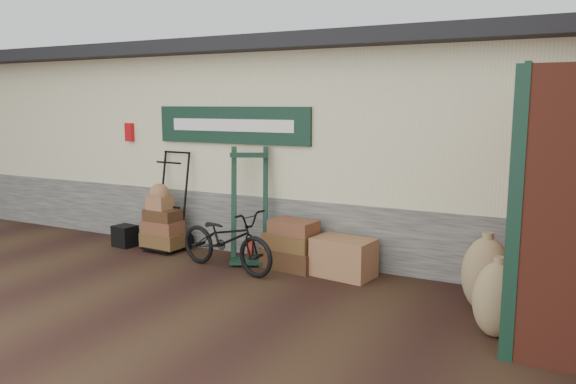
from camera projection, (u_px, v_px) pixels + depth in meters
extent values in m
plane|color=black|center=(214.00, 272.00, 7.66)|extent=(80.00, 80.00, 0.00)
cube|color=#4C4C47|center=(302.00, 206.00, 10.00)|extent=(14.00, 3.54, 0.90)
cube|color=beige|center=(302.00, 122.00, 9.77)|extent=(14.00, 3.50, 2.10)
cube|color=black|center=(298.00, 54.00, 9.46)|extent=(14.40, 4.10, 0.20)
cube|color=black|center=(232.00, 125.00, 8.34)|extent=(2.60, 0.06, 0.55)
cube|color=white|center=(231.00, 125.00, 8.31)|extent=(2.10, 0.01, 0.18)
cube|color=#B30C11|center=(130.00, 132.00, 9.26)|extent=(0.14, 0.10, 0.30)
cube|color=black|center=(514.00, 217.00, 4.84)|extent=(0.12, 0.12, 2.60)
cube|color=#194C2D|center=(536.00, 96.00, 5.72)|extent=(0.04, 2.40, 0.28)
cube|color=black|center=(537.00, 76.00, 5.68)|extent=(0.05, 2.50, 0.14)
cube|color=brown|center=(344.00, 257.00, 7.43)|extent=(0.84, 0.61, 0.51)
cube|color=black|center=(125.00, 236.00, 8.99)|extent=(0.37, 0.33, 0.34)
imported|color=black|center=(226.00, 236.00, 7.66)|extent=(0.87, 1.72, 0.96)
ellipsoid|color=brown|center=(486.00, 274.00, 6.15)|extent=(0.58, 0.51, 0.84)
ellipsoid|color=brown|center=(497.00, 299.00, 5.47)|extent=(0.60, 0.56, 0.76)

